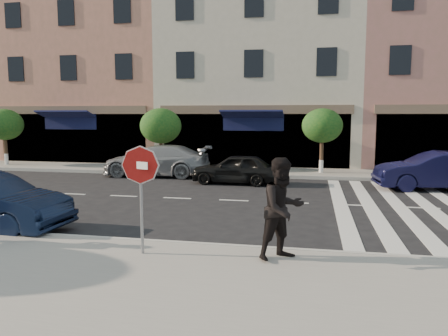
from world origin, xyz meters
The scene contains 13 objects.
ground centered at (0.00, 0.00, 0.00)m, with size 120.00×120.00×0.00m, color black.
sidewalk_near centered at (0.00, -3.75, 0.07)m, with size 60.00×4.50×0.15m, color gray.
sidewalk_far centered at (0.00, 11.00, 0.07)m, with size 60.00×3.00×0.15m, color gray.
building_west_mid centered at (-11.00, 17.00, 7.00)m, with size 10.00×9.00×14.00m, color tan.
building_centre centered at (-0.50, 17.00, 5.50)m, with size 11.00×9.00×11.00m, color beige.
street_tree_wa centered at (-14.00, 10.80, 2.33)m, with size 2.00×2.00×3.05m.
street_tree_wb centered at (-5.00, 10.80, 2.31)m, with size 2.10×2.10×3.06m.
street_tree_c centered at (3.00, 10.80, 2.36)m, with size 1.90×1.90×3.04m.
stop_sign centered at (-0.70, -2.40, 1.74)m, with size 0.73×0.27×2.15m.
walker centered at (2.05, -2.15, 1.12)m, with size 0.95×0.74×1.95m, color black.
car_far_left centered at (-4.63, 9.09, 0.73)m, with size 2.05×5.05×1.47m, color gray.
car_far_mid centered at (-0.57, 7.60, 0.63)m, with size 1.49×3.69×1.26m, color black.
car_far_right centered at (7.24, 7.60, 0.74)m, with size 1.57×4.50×1.48m, color black.
Camera 1 is at (2.56, -10.31, 2.90)m, focal length 35.00 mm.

